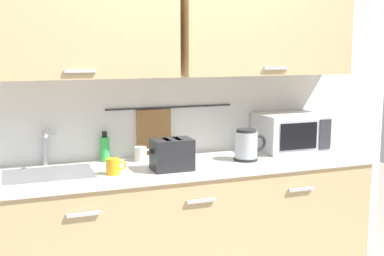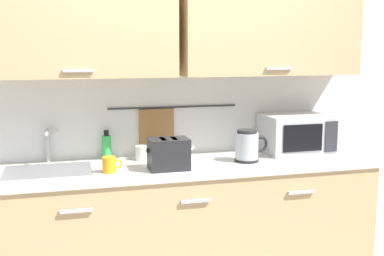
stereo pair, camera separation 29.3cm
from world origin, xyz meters
name	(u,v)px [view 2 (the right image)]	position (x,y,z in m)	size (l,w,h in m)	color
counter_unit	(181,229)	(-0.01, 0.30, 0.46)	(2.53, 0.64, 0.90)	tan
back_wall_assembly	(174,65)	(0.00, 0.53, 1.52)	(3.70, 0.41, 2.50)	silver
sink_faucet	(48,141)	(-0.83, 0.53, 1.04)	(0.09, 0.17, 0.22)	#B2B5BA
microwave	(296,134)	(0.85, 0.41, 1.04)	(0.46, 0.35, 0.27)	silver
electric_kettle	(247,146)	(0.42, 0.23, 1.00)	(0.23, 0.16, 0.21)	black
dish_soap_bottle	(107,147)	(-0.46, 0.53, 0.99)	(0.06, 0.06, 0.20)	green
mug_near_sink	(110,165)	(-0.48, 0.17, 0.95)	(0.12, 0.08, 0.09)	orange
mixing_bowl	(178,151)	(0.01, 0.46, 0.94)	(0.21, 0.21, 0.08)	silver
toaster	(169,154)	(-0.13, 0.16, 1.00)	(0.26, 0.17, 0.19)	#232326
mug_by_kettle	(142,153)	(-0.24, 0.45, 0.95)	(0.12, 0.08, 0.09)	silver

